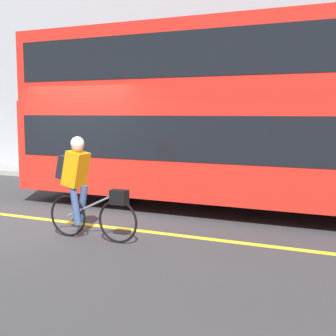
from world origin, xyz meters
name	(u,v)px	position (x,y,z in m)	size (l,w,h in m)	color
ground_plane	(38,221)	(0.00, 0.00, 0.00)	(80.00, 80.00, 0.00)	#38383A
road_center_line	(44,219)	(0.00, 0.18, 0.00)	(50.00, 0.14, 0.01)	yellow
sidewalk_curb	(164,179)	(0.00, 5.38, 0.07)	(60.00, 1.91, 0.14)	gray
building_facade	(180,76)	(0.00, 6.48, 3.03)	(60.00, 0.30, 6.05)	#9E9EA3
bus	(261,108)	(3.43, 2.50, 2.04)	(9.90, 2.58, 3.64)	black
cyclist_on_bike	(82,184)	(1.41, -0.60, 0.86)	(1.58, 0.32, 1.60)	black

